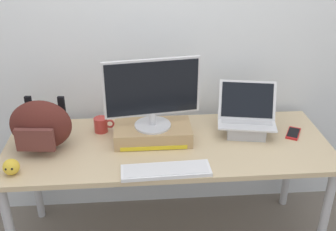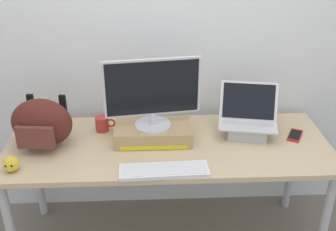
{
  "view_description": "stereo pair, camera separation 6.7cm",
  "coord_description": "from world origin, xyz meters",
  "px_view_note": "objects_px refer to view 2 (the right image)",
  "views": [
    {
      "loc": [
        -0.16,
        -1.99,
        1.92
      ],
      "look_at": [
        0.0,
        0.0,
        0.9
      ],
      "focal_mm": 43.42,
      "sensor_mm": 36.0,
      "label": 1
    },
    {
      "loc": [
        -0.09,
        -2.0,
        1.92
      ],
      "look_at": [
        0.0,
        0.0,
        0.9
      ],
      "focal_mm": 43.42,
      "sensor_mm": 36.0,
      "label": 2
    }
  ],
  "objects_px": {
    "desktop_monitor": "(152,93)",
    "messenger_backpack": "(42,123)",
    "open_laptop": "(247,124)",
    "external_keyboard": "(164,170)",
    "toner_box_yellow": "(153,133)",
    "cell_phone": "(295,135)",
    "coffee_mug": "(103,124)",
    "plush_toy": "(11,164)"
  },
  "relations": [
    {
      "from": "plush_toy",
      "to": "messenger_backpack",
      "type": "bearing_deg",
      "value": 66.13
    },
    {
      "from": "coffee_mug",
      "to": "cell_phone",
      "type": "bearing_deg",
      "value": -6.18
    },
    {
      "from": "external_keyboard",
      "to": "plush_toy",
      "type": "distance_m",
      "value": 0.78
    },
    {
      "from": "messenger_backpack",
      "to": "cell_phone",
      "type": "bearing_deg",
      "value": 7.4
    },
    {
      "from": "cell_phone",
      "to": "coffee_mug",
      "type": "bearing_deg",
      "value": -157.59
    },
    {
      "from": "coffee_mug",
      "to": "cell_phone",
      "type": "xyz_separation_m",
      "value": [
        1.14,
        -0.12,
        -0.04
      ]
    },
    {
      "from": "cell_phone",
      "to": "plush_toy",
      "type": "bearing_deg",
      "value": -141.03
    },
    {
      "from": "desktop_monitor",
      "to": "external_keyboard",
      "type": "xyz_separation_m",
      "value": [
        0.05,
        -0.33,
        -0.29
      ]
    },
    {
      "from": "desktop_monitor",
      "to": "messenger_backpack",
      "type": "xyz_separation_m",
      "value": [
        -0.62,
        -0.03,
        -0.16
      ]
    },
    {
      "from": "open_laptop",
      "to": "plush_toy",
      "type": "height_order",
      "value": "open_laptop"
    },
    {
      "from": "desktop_monitor",
      "to": "plush_toy",
      "type": "height_order",
      "value": "desktop_monitor"
    },
    {
      "from": "desktop_monitor",
      "to": "cell_phone",
      "type": "xyz_separation_m",
      "value": [
        0.84,
        0.0,
        -0.29
      ]
    },
    {
      "from": "toner_box_yellow",
      "to": "cell_phone",
      "type": "xyz_separation_m",
      "value": [
        0.84,
        0.0,
        -0.04
      ]
    },
    {
      "from": "cell_phone",
      "to": "external_keyboard",
      "type": "bearing_deg",
      "value": -128.39
    },
    {
      "from": "toner_box_yellow",
      "to": "coffee_mug",
      "type": "height_order",
      "value": "toner_box_yellow"
    },
    {
      "from": "desktop_monitor",
      "to": "cell_phone",
      "type": "relative_size",
      "value": 3.24
    },
    {
      "from": "coffee_mug",
      "to": "plush_toy",
      "type": "xyz_separation_m",
      "value": [
        -0.42,
        -0.41,
        -0.0
      ]
    },
    {
      "from": "toner_box_yellow",
      "to": "cell_phone",
      "type": "relative_size",
      "value": 2.67
    },
    {
      "from": "messenger_backpack",
      "to": "plush_toy",
      "type": "relative_size",
      "value": 4.31
    },
    {
      "from": "open_laptop",
      "to": "plush_toy",
      "type": "relative_size",
      "value": 4.46
    },
    {
      "from": "messenger_backpack",
      "to": "cell_phone",
      "type": "distance_m",
      "value": 1.46
    },
    {
      "from": "desktop_monitor",
      "to": "external_keyboard",
      "type": "bearing_deg",
      "value": -88.94
    },
    {
      "from": "external_keyboard",
      "to": "plush_toy",
      "type": "bearing_deg",
      "value": 174.45
    },
    {
      "from": "toner_box_yellow",
      "to": "open_laptop",
      "type": "xyz_separation_m",
      "value": [
        0.56,
        0.04,
        0.02
      ]
    },
    {
      "from": "open_laptop",
      "to": "coffee_mug",
      "type": "xyz_separation_m",
      "value": [
        -0.86,
        0.08,
        -0.02
      ]
    },
    {
      "from": "external_keyboard",
      "to": "toner_box_yellow",
      "type": "bearing_deg",
      "value": 96.65
    },
    {
      "from": "desktop_monitor",
      "to": "messenger_backpack",
      "type": "relative_size",
      "value": 1.48
    },
    {
      "from": "coffee_mug",
      "to": "messenger_backpack",
      "type": "bearing_deg",
      "value": -152.82
    },
    {
      "from": "toner_box_yellow",
      "to": "plush_toy",
      "type": "xyz_separation_m",
      "value": [
        -0.73,
        -0.29,
        -0.0
      ]
    },
    {
      "from": "open_laptop",
      "to": "external_keyboard",
      "type": "relative_size",
      "value": 0.8
    },
    {
      "from": "toner_box_yellow",
      "to": "coffee_mug",
      "type": "xyz_separation_m",
      "value": [
        -0.3,
        0.12,
        -0.0
      ]
    },
    {
      "from": "external_keyboard",
      "to": "plush_toy",
      "type": "relative_size",
      "value": 5.54
    },
    {
      "from": "coffee_mug",
      "to": "open_laptop",
      "type": "bearing_deg",
      "value": -5.4
    },
    {
      "from": "coffee_mug",
      "to": "cell_phone",
      "type": "relative_size",
      "value": 0.74
    },
    {
      "from": "toner_box_yellow",
      "to": "messenger_backpack",
      "type": "distance_m",
      "value": 0.62
    },
    {
      "from": "desktop_monitor",
      "to": "coffee_mug",
      "type": "height_order",
      "value": "desktop_monitor"
    },
    {
      "from": "external_keyboard",
      "to": "coffee_mug",
      "type": "bearing_deg",
      "value": 125.71
    },
    {
      "from": "open_laptop",
      "to": "coffee_mug",
      "type": "relative_size",
      "value": 3.04
    },
    {
      "from": "open_laptop",
      "to": "external_keyboard",
      "type": "distance_m",
      "value": 0.63
    },
    {
      "from": "toner_box_yellow",
      "to": "messenger_backpack",
      "type": "bearing_deg",
      "value": -176.69
    },
    {
      "from": "open_laptop",
      "to": "coffee_mug",
      "type": "height_order",
      "value": "open_laptop"
    },
    {
      "from": "messenger_backpack",
      "to": "coffee_mug",
      "type": "relative_size",
      "value": 2.94
    }
  ]
}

